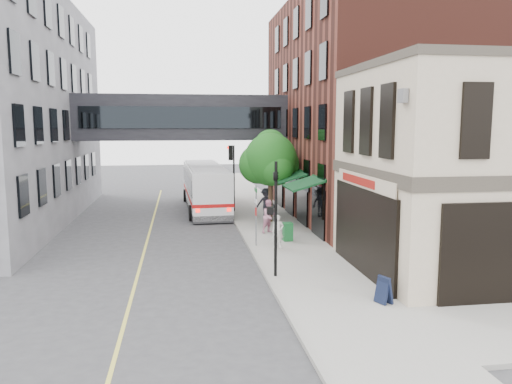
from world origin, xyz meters
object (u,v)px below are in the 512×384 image
object	(u,v)px
bus	(205,185)
pedestrian_b	(269,216)
pedestrian_a	(278,231)
sandwich_board	(384,290)
newspaper_box	(288,232)
pedestrian_c	(266,203)

from	to	relation	value
bus	pedestrian_b	distance (m)	9.63
pedestrian_a	sandwich_board	size ratio (longest dim) A/B	1.77
pedestrian_a	newspaper_box	size ratio (longest dim) A/B	1.73
pedestrian_a	pedestrian_c	distance (m)	7.70
pedestrian_b	sandwich_board	size ratio (longest dim) A/B	2.00
bus	pedestrian_b	size ratio (longest dim) A/B	6.34
bus	pedestrian_c	distance (m)	6.06
pedestrian_b	pedestrian_c	world-z (taller)	pedestrian_c
pedestrian_b	pedestrian_a	bearing A→B (deg)	-123.34
pedestrian_a	sandwich_board	distance (m)	8.16
pedestrian_b	pedestrian_c	bearing A→B (deg)	52.93
bus	newspaper_box	distance (m)	11.77
newspaper_box	sandwich_board	distance (m)	9.36
pedestrian_a	pedestrian_c	size ratio (longest dim) A/B	0.84
bus	pedestrian_c	xyz separation A→B (m)	(3.56, -4.86, -0.63)
bus	pedestrian_c	world-z (taller)	bus
pedestrian_b	newspaper_box	world-z (taller)	pedestrian_b
newspaper_box	sandwich_board	size ratio (longest dim) A/B	1.02
pedestrian_b	newspaper_box	xyz separation A→B (m)	(0.59, -2.03, -0.45)
pedestrian_a	sandwich_board	xyz separation A→B (m)	(2.03, -7.90, -0.35)
pedestrian_a	pedestrian_b	size ratio (longest dim) A/B	0.88
bus	pedestrian_a	bearing A→B (deg)	-77.32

